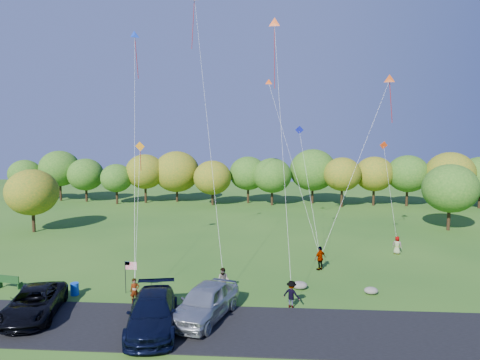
# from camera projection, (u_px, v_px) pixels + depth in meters

# --- Properties ---
(ground) EXTENTS (140.00, 140.00, 0.00)m
(ground) POSITION_uv_depth(u_px,v_px,m) (208.00, 300.00, 27.83)
(ground) COLOR #255518
(ground) RESTS_ON ground
(asphalt_lane) EXTENTS (44.00, 6.00, 0.06)m
(asphalt_lane) POSITION_uv_depth(u_px,v_px,m) (198.00, 327.00, 23.86)
(asphalt_lane) COLOR black
(asphalt_lane) RESTS_ON ground
(treeline) EXTENTS (74.84, 28.31, 8.74)m
(treeline) POSITION_uv_depth(u_px,v_px,m) (247.00, 173.00, 63.46)
(treeline) COLOR #332112
(treeline) RESTS_ON ground
(minivan_dark) EXTENTS (3.99, 6.39, 1.65)m
(minivan_dark) POSITION_uv_depth(u_px,v_px,m) (34.00, 303.00, 25.16)
(minivan_dark) COLOR black
(minivan_dark) RESTS_ON asphalt_lane
(minivan_navy) EXTENTS (3.74, 6.77, 1.86)m
(minivan_navy) POSITION_uv_depth(u_px,v_px,m) (152.00, 313.00, 23.52)
(minivan_navy) COLOR black
(minivan_navy) RESTS_ON asphalt_lane
(minivan_silver) EXTENTS (4.05, 6.35, 2.01)m
(minivan_silver) POSITION_uv_depth(u_px,v_px,m) (205.00, 302.00, 24.85)
(minivan_silver) COLOR #A7ADB2
(minivan_silver) RESTS_ON asphalt_lane
(flyer_a) EXTENTS (0.70, 0.60, 1.62)m
(flyer_a) POSITION_uv_depth(u_px,v_px,m) (135.00, 291.00, 27.27)
(flyer_a) COLOR #4C4C59
(flyer_a) RESTS_ON ground
(flyer_b) EXTENTS (0.97, 0.84, 1.70)m
(flyer_b) POSITION_uv_depth(u_px,v_px,m) (223.00, 280.00, 29.14)
(flyer_b) COLOR #4C4C59
(flyer_b) RESTS_ON ground
(flyer_c) EXTENTS (1.27, 1.05, 1.71)m
(flyer_c) POSITION_uv_depth(u_px,v_px,m) (291.00, 294.00, 26.58)
(flyer_c) COLOR #4C4C59
(flyer_c) RESTS_ON ground
(flyer_d) EXTENTS (1.17, 1.07, 1.92)m
(flyer_d) POSITION_uv_depth(u_px,v_px,m) (320.00, 258.00, 33.91)
(flyer_d) COLOR #4C4C59
(flyer_d) RESTS_ON ground
(flyer_e) EXTENTS (0.94, 0.82, 1.62)m
(flyer_e) POSITION_uv_depth(u_px,v_px,m) (397.00, 245.00, 38.44)
(flyer_e) COLOR #4C4C59
(flyer_e) RESTS_ON ground
(park_bench) EXTENTS (1.77, 0.60, 0.99)m
(park_bench) POSITION_uv_depth(u_px,v_px,m) (9.00, 281.00, 29.82)
(park_bench) COLOR #143915
(park_bench) RESTS_ON ground
(trash_barrel) EXTENTS (0.55, 0.55, 0.82)m
(trash_barrel) POSITION_uv_depth(u_px,v_px,m) (75.00, 289.00, 28.71)
(trash_barrel) COLOR blue
(trash_barrel) RESTS_ON ground
(flag_assembly) EXTENTS (0.83, 0.54, 2.23)m
(flag_assembly) POSITION_uv_depth(u_px,v_px,m) (129.00, 270.00, 28.89)
(flag_assembly) COLOR black
(flag_assembly) RESTS_ON ground
(boulder_near) EXTENTS (1.08, 0.85, 0.54)m
(boulder_near) POSITION_uv_depth(u_px,v_px,m) (300.00, 285.00, 29.80)
(boulder_near) COLOR gray
(boulder_near) RESTS_ON ground
(boulder_far) EXTENTS (0.93, 0.77, 0.48)m
(boulder_far) POSITION_uv_depth(u_px,v_px,m) (371.00, 291.00, 28.87)
(boulder_far) COLOR slate
(boulder_far) RESTS_ON ground
(kites_aloft) EXTENTS (22.72, 9.28, 15.31)m
(kites_aloft) POSITION_uv_depth(u_px,v_px,m) (257.00, 50.00, 38.47)
(kites_aloft) COLOR #FF5A1C
(kites_aloft) RESTS_ON ground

